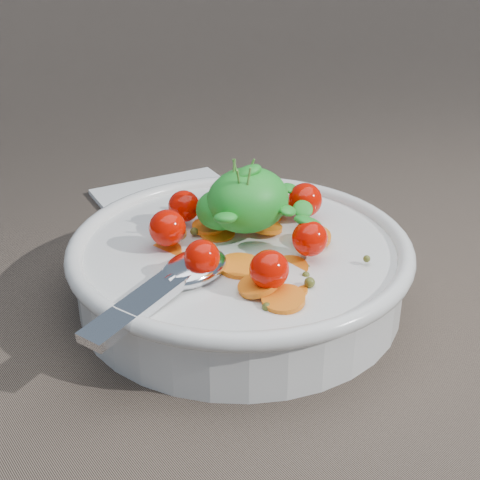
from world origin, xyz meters
TOP-DOWN VIEW (x-y plane):
  - ground at (0.00, 0.00)m, footprint 6.00×6.00m
  - bowl at (0.01, -0.01)m, footprint 0.30×0.28m
  - napkin at (0.07, 0.19)m, footprint 0.17×0.15m

SIDE VIEW (x-z plane):
  - ground at x=0.00m, z-range 0.00..0.00m
  - napkin at x=0.07m, z-range 0.00..0.01m
  - bowl at x=0.01m, z-range -0.03..0.09m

